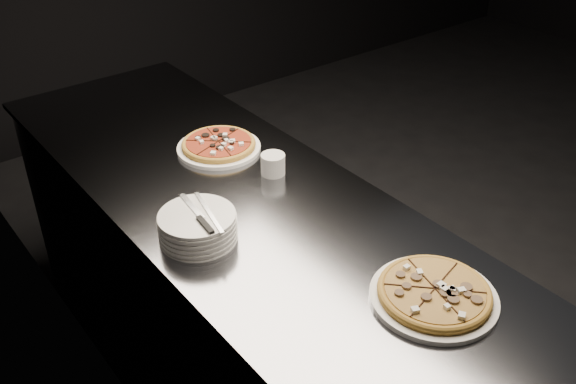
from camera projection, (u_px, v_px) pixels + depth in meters
floor at (573, 212)px, 3.54m from camera, size 5.00×5.00×0.00m
wall_left at (118, 90)px, 1.49m from camera, size 0.02×5.00×2.80m
counter at (258, 317)px, 2.19m from camera, size 0.74×2.44×0.92m
pizza_mushroom at (434, 294)px, 1.58m from camera, size 0.34×0.34×0.04m
pizza_tomato at (219, 145)px, 2.23m from camera, size 0.33×0.33×0.03m
plate_stack at (198, 227)px, 1.78m from camera, size 0.22×0.22×0.08m
cutlery at (202, 216)px, 1.75m from camera, size 0.10×0.23×0.01m
ramekin at (273, 164)px, 2.09m from camera, size 0.08×0.08×0.07m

